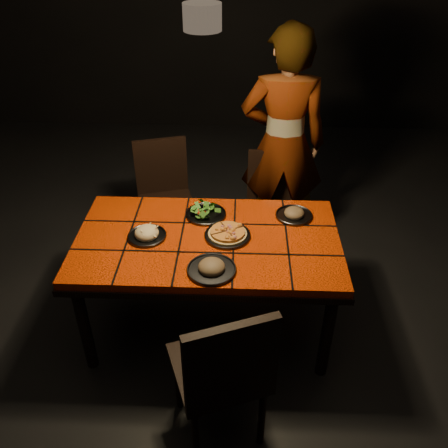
{
  "coord_description": "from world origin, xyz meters",
  "views": [
    {
      "loc": [
        0.19,
        -2.31,
        2.45
      ],
      "look_at": [
        0.1,
        0.05,
        0.82
      ],
      "focal_mm": 38.0,
      "sensor_mm": 36.0,
      "label": 1
    }
  ],
  "objects_px": {
    "plate_pizza": "(228,234)",
    "plate_pasta": "(147,234)",
    "dining_table": "(208,248)",
    "chair_far_left": "(164,190)",
    "chair_far_right": "(271,199)",
    "chair_near": "(224,371)",
    "diner": "(283,144)"
  },
  "relations": [
    {
      "from": "dining_table",
      "to": "plate_pasta",
      "type": "xyz_separation_m",
      "value": [
        -0.37,
        -0.01,
        0.1
      ]
    },
    {
      "from": "chair_far_right",
      "to": "plate_pizza",
      "type": "xyz_separation_m",
      "value": [
        -0.31,
        -0.87,
        0.28
      ]
    },
    {
      "from": "dining_table",
      "to": "chair_far_right",
      "type": "relative_size",
      "value": 1.89
    },
    {
      "from": "chair_near",
      "to": "chair_far_left",
      "type": "height_order",
      "value": "chair_near"
    },
    {
      "from": "chair_near",
      "to": "diner",
      "type": "bearing_deg",
      "value": -122.37
    },
    {
      "from": "chair_far_right",
      "to": "plate_pizza",
      "type": "distance_m",
      "value": 0.97
    },
    {
      "from": "chair_far_left",
      "to": "plate_pasta",
      "type": "bearing_deg",
      "value": -103.41
    },
    {
      "from": "diner",
      "to": "plate_pizza",
      "type": "relative_size",
      "value": 5.65
    },
    {
      "from": "plate_pizza",
      "to": "diner",
      "type": "bearing_deg",
      "value": 69.01
    },
    {
      "from": "diner",
      "to": "plate_pizza",
      "type": "height_order",
      "value": "diner"
    },
    {
      "from": "dining_table",
      "to": "chair_far_right",
      "type": "xyz_separation_m",
      "value": [
        0.43,
        0.89,
        -0.18
      ]
    },
    {
      "from": "plate_pizza",
      "to": "chair_far_right",
      "type": "bearing_deg",
      "value": 70.33
    },
    {
      "from": "chair_far_right",
      "to": "diner",
      "type": "distance_m",
      "value": 0.44
    },
    {
      "from": "chair_far_left",
      "to": "diner",
      "type": "bearing_deg",
      "value": -10.31
    },
    {
      "from": "dining_table",
      "to": "chair_far_right",
      "type": "distance_m",
      "value": 1.0
    },
    {
      "from": "dining_table",
      "to": "plate_pasta",
      "type": "height_order",
      "value": "plate_pasta"
    },
    {
      "from": "diner",
      "to": "chair_near",
      "type": "bearing_deg",
      "value": 79.44
    },
    {
      "from": "dining_table",
      "to": "diner",
      "type": "height_order",
      "value": "diner"
    },
    {
      "from": "plate_pizza",
      "to": "plate_pasta",
      "type": "distance_m",
      "value": 0.49
    },
    {
      "from": "chair_near",
      "to": "diner",
      "type": "height_order",
      "value": "diner"
    },
    {
      "from": "chair_far_right",
      "to": "plate_pizza",
      "type": "height_order",
      "value": "chair_far_right"
    },
    {
      "from": "chair_near",
      "to": "chair_far_right",
      "type": "xyz_separation_m",
      "value": [
        0.3,
        1.72,
        -0.07
      ]
    },
    {
      "from": "chair_near",
      "to": "chair_far_right",
      "type": "bearing_deg",
      "value": -120.82
    },
    {
      "from": "chair_far_left",
      "to": "chair_far_right",
      "type": "distance_m",
      "value": 0.85
    },
    {
      "from": "chair_far_left",
      "to": "plate_pasta",
      "type": "relative_size",
      "value": 3.9
    },
    {
      "from": "chair_near",
      "to": "chair_far_right",
      "type": "relative_size",
      "value": 1.14
    },
    {
      "from": "chair_far_right",
      "to": "diner",
      "type": "bearing_deg",
      "value": 65.89
    },
    {
      "from": "dining_table",
      "to": "plate_pizza",
      "type": "relative_size",
      "value": 5.11
    },
    {
      "from": "dining_table",
      "to": "chair_far_left",
      "type": "relative_size",
      "value": 1.76
    },
    {
      "from": "plate_pizza",
      "to": "plate_pasta",
      "type": "xyz_separation_m",
      "value": [
        -0.49,
        -0.03,
        0.0
      ]
    },
    {
      "from": "plate_pizza",
      "to": "plate_pasta",
      "type": "height_order",
      "value": "plate_pasta"
    },
    {
      "from": "plate_pizza",
      "to": "chair_near",
      "type": "bearing_deg",
      "value": -89.2
    }
  ]
}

